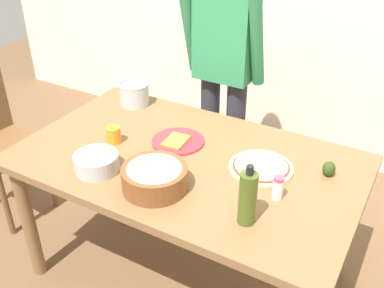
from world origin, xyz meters
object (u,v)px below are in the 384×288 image
object	(u,v)px
plate_with_slice	(178,141)
olive_oil_bottle	(248,198)
mixing_bowl_steel	(97,162)
cup_orange	(114,135)
person_cook	(224,64)
avocado	(329,169)
salt_shaker	(278,188)
pizza_raw_on_board	(261,167)
popcorn_bowl	(154,175)
steel_pot	(134,94)
dining_table	(187,174)

from	to	relation	value
plate_with_slice	olive_oil_bottle	distance (m)	0.66
mixing_bowl_steel	cup_orange	bearing A→B (deg)	110.06
olive_oil_bottle	person_cook	bearing A→B (deg)	120.40
person_cook	plate_with_slice	bearing A→B (deg)	-83.69
avocado	salt_shaker	bearing A→B (deg)	-117.52
plate_with_slice	avocado	size ratio (longest dim) A/B	3.71
pizza_raw_on_board	mixing_bowl_steel	xyz separation A→B (m)	(-0.64, -0.37, 0.03)
salt_shaker	pizza_raw_on_board	bearing A→B (deg)	129.37
mixing_bowl_steel	cup_orange	world-z (taller)	cup_orange
popcorn_bowl	steel_pot	world-z (taller)	steel_pot
popcorn_bowl	salt_shaker	size ratio (longest dim) A/B	2.64
person_cook	olive_oil_bottle	distance (m)	1.19
popcorn_bowl	pizza_raw_on_board	bearing A→B (deg)	46.22
person_cook	dining_table	bearing A→B (deg)	-76.50
cup_orange	avocado	size ratio (longest dim) A/B	1.21
plate_with_slice	salt_shaker	size ratio (longest dim) A/B	2.45
dining_table	avocado	world-z (taller)	avocado
popcorn_bowl	cup_orange	xyz separation A→B (m)	(-0.38, 0.21, -0.02)
cup_orange	salt_shaker	world-z (taller)	salt_shaker
olive_oil_bottle	cup_orange	world-z (taller)	olive_oil_bottle
dining_table	cup_orange	xyz separation A→B (m)	(-0.38, -0.05, 0.13)
cup_orange	avocado	xyz separation A→B (m)	(1.00, 0.24, -0.01)
salt_shaker	cup_orange	bearing A→B (deg)	178.39
dining_table	olive_oil_bottle	size ratio (longest dim) A/B	6.25
plate_with_slice	popcorn_bowl	distance (m)	0.38
olive_oil_bottle	steel_pot	size ratio (longest dim) A/B	1.48
popcorn_bowl	mixing_bowl_steel	xyz separation A→B (m)	(-0.30, -0.02, -0.02)
person_cook	olive_oil_bottle	world-z (taller)	person_cook
person_cook	pizza_raw_on_board	distance (m)	0.86
mixing_bowl_steel	dining_table	bearing A→B (deg)	43.54
person_cook	salt_shaker	world-z (taller)	person_cook
mixing_bowl_steel	avocado	xyz separation A→B (m)	(0.91, 0.47, -0.01)
popcorn_bowl	avocado	xyz separation A→B (m)	(0.62, 0.45, -0.03)
salt_shaker	avocado	bearing A→B (deg)	62.48
dining_table	salt_shaker	size ratio (longest dim) A/B	15.09
cup_orange	popcorn_bowl	bearing A→B (deg)	-29.00
popcorn_bowl	salt_shaker	xyz separation A→B (m)	(0.48, 0.19, -0.01)
plate_with_slice	avocado	bearing A→B (deg)	7.06
mixing_bowl_steel	salt_shaker	bearing A→B (deg)	14.91
person_cook	popcorn_bowl	world-z (taller)	person_cook
pizza_raw_on_board	plate_with_slice	world-z (taller)	plate_with_slice
dining_table	avocado	xyz separation A→B (m)	(0.61, 0.19, 0.13)
dining_table	steel_pot	size ratio (longest dim) A/B	9.22
pizza_raw_on_board	salt_shaker	bearing A→B (deg)	-50.63
pizza_raw_on_board	olive_oil_bottle	distance (m)	0.39
mixing_bowl_steel	cup_orange	size ratio (longest dim) A/B	2.35
pizza_raw_on_board	salt_shaker	xyz separation A→B (m)	(0.14, -0.17, 0.04)
person_cook	steel_pot	xyz separation A→B (m)	(-0.37, -0.41, -0.11)
plate_with_slice	mixing_bowl_steel	xyz separation A→B (m)	(-0.19, -0.38, 0.03)
popcorn_bowl	plate_with_slice	bearing A→B (deg)	106.21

